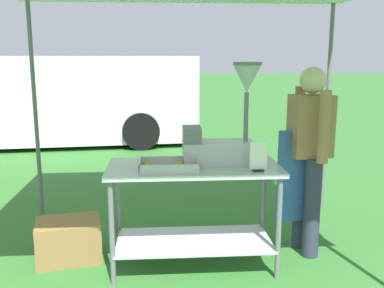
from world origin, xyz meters
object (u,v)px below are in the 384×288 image
Objects in this scene: menu_sign at (258,159)px; donut_fryer at (223,132)px; van_white at (46,98)px; vendor at (309,151)px; donut_tray at (168,167)px; donut_cart at (194,194)px; supply_crate at (69,240)px.

donut_fryer is at bearing 130.64° from menu_sign.
donut_fryer is at bearing -62.99° from van_white.
donut_tray is at bearing -164.98° from vendor.
donut_cart is 1.15m from supply_crate.
vendor reaches higher than supply_crate.
vendor is (0.75, 0.15, -0.20)m from donut_fryer.
donut_fryer is 0.39m from menu_sign.
donut_fryer is 3.56× the size of menu_sign.
supply_crate is 5.45m from van_white.
donut_fryer is (0.24, 0.06, 0.49)m from donut_cart.
donut_cart is at bearing -166.91° from donut_fryer.
donut_cart is 0.55m from donut_fryer.
donut_cart reaches higher than supply_crate.
vendor is (0.53, 0.42, -0.04)m from menu_sign.
menu_sign is at bearing -49.36° from donut_fryer.
menu_sign reaches higher than supply_crate.
donut_fryer is 1.59m from supply_crate.
menu_sign is at bearing -24.38° from donut_cart.
menu_sign is at bearing -7.91° from donut_tray.
donut_fryer is 6.00m from van_white.
donut_cart is 0.61m from menu_sign.
van_white reaches higher than donut_tray.
donut_fryer reaches higher than vendor.
donut_tray is 1.24m from vendor.
supply_crate is (-1.28, 0.13, -0.93)m from donut_fryer.
menu_sign is 0.67m from vendor.
donut_tray is 0.28× the size of vendor.
supply_crate is at bearing 174.15° from donut_fryer.
vendor reaches higher than menu_sign.
supply_crate is (-1.05, 0.19, -0.44)m from donut_cart.
donut_tray is (-0.21, -0.12, 0.26)m from donut_cart.
donut_tray is 5.96m from van_white.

